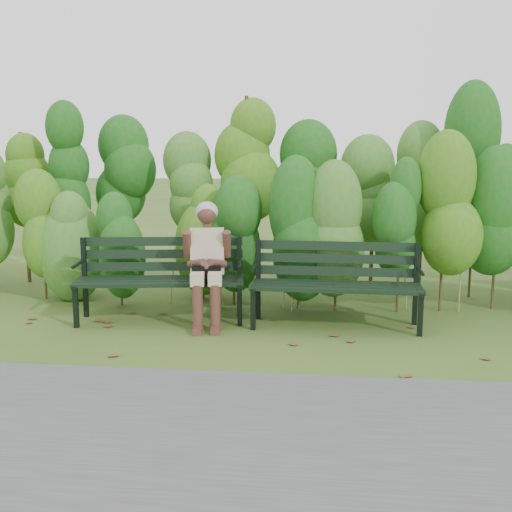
# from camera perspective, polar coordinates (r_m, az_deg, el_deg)

# --- Properties ---
(ground) EXTENTS (80.00, 80.00, 0.00)m
(ground) POSITION_cam_1_polar(r_m,az_deg,el_deg) (5.81, -0.37, -7.89)
(ground) COLOR #35551E
(footpath) EXTENTS (60.00, 2.50, 0.01)m
(footpath) POSITION_cam_1_polar(r_m,az_deg,el_deg) (3.79, -4.35, -17.75)
(footpath) COLOR #474749
(footpath) RESTS_ON ground
(hedge_band) EXTENTS (11.04, 1.67, 2.42)m
(hedge_band) POSITION_cam_1_polar(r_m,az_deg,el_deg) (7.41, 1.26, 5.81)
(hedge_band) COLOR #47381E
(hedge_band) RESTS_ON ground
(leaf_litter) EXTENTS (4.58, 2.23, 0.01)m
(leaf_litter) POSITION_cam_1_polar(r_m,az_deg,el_deg) (5.62, 6.04, -8.54)
(leaf_litter) COLOR brown
(leaf_litter) RESTS_ON ground
(bench_left) EXTENTS (1.81, 0.82, 0.88)m
(bench_left) POSITION_cam_1_polar(r_m,az_deg,el_deg) (6.46, -9.05, -1.51)
(bench_left) COLOR black
(bench_left) RESTS_ON ground
(bench_right) EXTENTS (1.73, 0.60, 0.86)m
(bench_right) POSITION_cam_1_polar(r_m,az_deg,el_deg) (6.21, 7.62, -2.00)
(bench_right) COLOR black
(bench_right) RESTS_ON ground
(seated_woman) EXTENTS (0.52, 0.76, 1.27)m
(seated_woman) POSITION_cam_1_polar(r_m,az_deg,el_deg) (6.21, -4.70, 0.02)
(seated_woman) COLOR beige
(seated_woman) RESTS_ON ground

